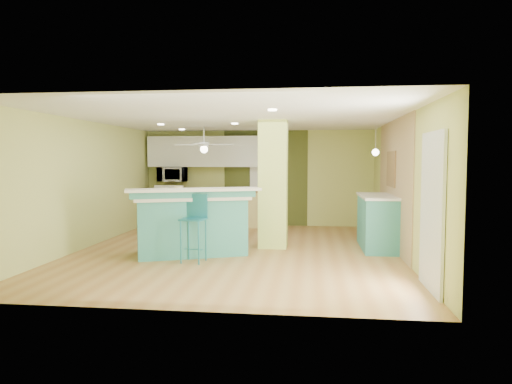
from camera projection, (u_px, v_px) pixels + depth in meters
floor at (237, 251)px, 8.68m from camera, size 6.00×7.00×0.01m
ceiling at (236, 118)px, 8.50m from camera, size 6.00×7.00×0.01m
wall_back at (258, 178)px, 12.06m from camera, size 6.00×0.01×2.50m
wall_front at (186, 203)px, 5.12m from camera, size 6.00×0.01×2.50m
wall_left at (86, 184)px, 8.95m from camera, size 0.01×7.00×2.50m
wall_right at (401, 187)px, 8.23m from camera, size 0.01×7.00×2.50m
wood_panel at (394, 185)px, 8.83m from camera, size 0.02×3.40×2.50m
olive_accent at (266, 178)px, 12.02m from camera, size 2.20×0.02×2.50m
interior_door at (265, 188)px, 12.01m from camera, size 0.82×0.05×2.00m
french_door at (432, 212)px, 5.97m from camera, size 0.04×1.08×2.10m
column at (273, 184)px, 9.01m from camera, size 0.55×0.55×2.50m
kitchen_run at (208, 208)px, 11.97m from camera, size 3.25×0.63×0.94m
stove at (173, 208)px, 12.08m from camera, size 0.76×0.66×1.08m
upper_cabinets at (208, 152)px, 11.99m from camera, size 3.20×0.34×0.80m
microwave at (172, 174)px, 12.02m from camera, size 0.70×0.48×0.39m
ceiling_fan at (204, 145)px, 10.65m from camera, size 1.41×1.41×0.61m
pendant_lamp at (376, 152)px, 8.97m from camera, size 0.14×0.14×0.69m
wall_decor at (391, 169)px, 9.01m from camera, size 0.03×0.90×0.70m
peninsula at (191, 223)px, 8.36m from camera, size 2.47×1.95×1.24m
bar_stool at (195, 217)px, 7.74m from camera, size 0.43×0.43×1.15m
side_counter at (378, 222)px, 8.90m from camera, size 0.69×1.62×1.05m
fruit_bowl at (229, 189)px, 11.83m from camera, size 0.38×0.38×0.07m
canister at (178, 191)px, 8.30m from camera, size 0.16×0.16×0.17m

